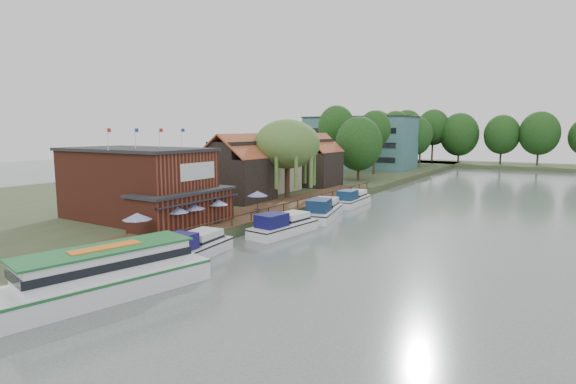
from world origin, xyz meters
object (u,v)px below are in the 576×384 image
Objects in this scene: cruiser_1 at (283,223)px; tour_boat at (95,273)px; umbrella_0 at (138,228)px; cruiser_2 at (323,208)px; umbrella_2 at (192,216)px; cruiser_0 at (192,244)px; cottage_a at (237,168)px; willow at (287,159)px; cottage_b at (263,162)px; cruiser_3 at (352,197)px; cottage_c at (315,160)px; hotel_block at (359,142)px; umbrella_4 at (258,202)px; pub at (150,185)px; swan at (128,272)px; umbrella_1 at (177,220)px; umbrella_3 at (218,211)px.

tour_boat is at bearing -85.36° from cruiser_1.
umbrella_0 is 22.28m from cruiser_2.
umbrella_2 is at bearing -122.39° from cruiser_2.
cruiser_2 is 0.72× the size of tour_boat.
cruiser_0 is 9.38m from tour_boat.
cottage_a is at bearing 112.52° from cruiser_0.
umbrella_2 is (0.23, 5.92, 0.00)m from umbrella_0.
cottage_a is 0.92× the size of cruiser_0.
willow is 1.11× the size of cruiser_1.
cottage_b reaches higher than cruiser_1.
cruiser_1 reaches higher than cruiser_3.
cottage_c is 0.91× the size of cruiser_0.
umbrella_4 is at bearing -76.77° from hotel_block.
hotel_block reaches higher than tour_boat.
pub reaches higher than cruiser_0.
cottage_b is 18.92m from cruiser_2.
pub is at bearing -90.00° from cottage_c.
umbrella_0 is 0.26× the size of cruiser_3.
umbrella_2 is 10.37m from swan.
cottage_c is at bearing 100.31° from umbrella_2.
cruiser_3 is 0.66× the size of tour_boat.
cottage_b is 29.75m from umbrella_1.
cottage_a is 0.82× the size of willow.
cruiser_0 is at bearing 110.16° from tour_boat.
swan is at bearing 129.87° from tour_boat.
cruiser_1 is (19.95, -65.15, -6.02)m from hotel_block.
cruiser_0 is 19.94m from cruiser_2.
cottage_a is 19.43m from umbrella_1.
umbrella_2 is at bearing -82.26° from willow.
hotel_block is 79.06m from umbrella_0.
pub is 0.79× the size of hotel_block.
pub reaches higher than umbrella_3.
tour_boat is at bearing -63.19° from swan.
cottage_b is (4.00, -46.00, -1.90)m from hotel_block.
cruiser_1 is at bearing -59.16° from willow.
tour_boat is at bearing -68.50° from cottage_b.
cruiser_3 is 39.30m from tour_boat.
umbrella_1 is at bearing -93.24° from umbrella_3.
willow reaches higher than cottage_c.
umbrella_3 is 6.42m from cruiser_1.
umbrella_1 is 28.07m from cruiser_3.
willow is 0.74× the size of tour_boat.
tour_boat is (-0.49, -20.10, 0.41)m from cruiser_1.
pub is 15.05m from cottage_a.
hotel_block reaches higher than pub.
umbrella_0 is 0.25× the size of cruiser_0.
cruiser_2 is at bearing -0.25° from cottage_a.
umbrella_4 is (14.56, -61.94, -4.86)m from hotel_block.
hotel_block is at bearing 102.71° from willow.
cruiser_3 is (14.66, 0.03, -4.14)m from cottage_b.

